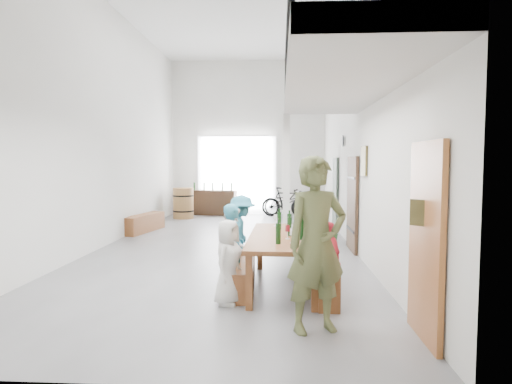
# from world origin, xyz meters

# --- Properties ---
(floor) EXTENTS (12.00, 12.00, 0.00)m
(floor) POSITION_xyz_m (0.00, 0.00, 0.00)
(floor) COLOR slate
(floor) RESTS_ON ground
(room_walls) EXTENTS (12.00, 12.00, 12.00)m
(room_walls) POSITION_xyz_m (0.00, 0.00, 3.55)
(room_walls) COLOR white
(room_walls) RESTS_ON ground
(gateway_portal) EXTENTS (2.80, 0.08, 2.80)m
(gateway_portal) POSITION_xyz_m (-0.40, 5.94, 1.40)
(gateway_portal) COLOR white
(gateway_portal) RESTS_ON ground
(right_wall_decor) EXTENTS (0.07, 8.28, 5.07)m
(right_wall_decor) POSITION_xyz_m (2.70, -1.87, 1.74)
(right_wall_decor) COLOR #99552A
(right_wall_decor) RESTS_ON ground
(balcony) EXTENTS (1.52, 5.62, 4.00)m
(balcony) POSITION_xyz_m (1.98, -3.13, 2.96)
(balcony) COLOR silver
(balcony) RESTS_ON ground
(tasting_table) EXTENTS (1.03, 2.43, 0.79)m
(tasting_table) POSITION_xyz_m (1.22, -3.07, 0.71)
(tasting_table) COLOR brown
(tasting_table) RESTS_ON ground
(bench_inner) EXTENTS (0.36, 1.79, 0.41)m
(bench_inner) POSITION_xyz_m (0.64, -3.08, 0.20)
(bench_inner) COLOR brown
(bench_inner) RESTS_ON ground
(bench_wall) EXTENTS (0.32, 2.08, 0.48)m
(bench_wall) POSITION_xyz_m (1.82, -3.16, 0.24)
(bench_wall) COLOR brown
(bench_wall) RESTS_ON ground
(tableware) EXTENTS (0.37, 1.67, 0.35)m
(tableware) POSITION_xyz_m (1.26, -3.11, 0.93)
(tableware) COLOR black
(tableware) RESTS_ON tasting_table
(side_bench) EXTENTS (0.70, 1.72, 0.47)m
(side_bench) POSITION_xyz_m (-2.50, 1.85, 0.24)
(side_bench) COLOR brown
(side_bench) RESTS_ON ground
(oak_barrel) EXTENTS (0.69, 0.69, 1.02)m
(oak_barrel) POSITION_xyz_m (-2.06, 4.63, 0.51)
(oak_barrel) COLOR brown
(oak_barrel) RESTS_ON ground
(serving_counter) EXTENTS (1.71, 0.69, 0.88)m
(serving_counter) POSITION_xyz_m (-1.23, 5.65, 0.44)
(serving_counter) COLOR #392415
(serving_counter) RESTS_ON ground
(counter_bottles) EXTENTS (1.42, 0.24, 0.28)m
(counter_bottles) POSITION_xyz_m (-1.23, 5.65, 1.02)
(counter_bottles) COLOR black
(counter_bottles) RESTS_ON serving_counter
(guest_left_a) EXTENTS (0.51, 0.64, 1.13)m
(guest_left_a) POSITION_xyz_m (0.49, -3.89, 0.56)
(guest_left_a) COLOR silver
(guest_left_a) RESTS_ON ground
(guest_left_b) EXTENTS (0.38, 0.51, 1.28)m
(guest_left_b) POSITION_xyz_m (0.49, -3.26, 0.64)
(guest_left_b) COLOR teal
(guest_left_b) RESTS_ON ground
(guest_left_c) EXTENTS (0.51, 0.62, 1.18)m
(guest_left_c) POSITION_xyz_m (0.43, -2.76, 0.59)
(guest_left_c) COLOR silver
(guest_left_c) RESTS_ON ground
(guest_left_d) EXTENTS (0.52, 0.87, 1.32)m
(guest_left_d) POSITION_xyz_m (0.51, -2.20, 0.66)
(guest_left_d) COLOR teal
(guest_left_d) RESTS_ON ground
(guest_right_a) EXTENTS (0.45, 0.68, 1.08)m
(guest_right_a) POSITION_xyz_m (1.83, -3.67, 0.54)
(guest_right_a) COLOR red
(guest_right_a) RESTS_ON ground
(guest_right_b) EXTENTS (0.60, 1.17, 1.21)m
(guest_right_b) POSITION_xyz_m (1.71, -2.98, 0.60)
(guest_right_b) COLOR black
(guest_right_b) RESTS_ON ground
(guest_right_c) EXTENTS (0.48, 0.60, 1.07)m
(guest_right_c) POSITION_xyz_m (1.73, -2.29, 0.53)
(guest_right_c) COLOR silver
(guest_right_c) RESTS_ON ground
(host_standing) EXTENTS (0.84, 0.70, 1.95)m
(host_standing) POSITION_xyz_m (1.58, -4.73, 0.98)
(host_standing) COLOR #535A32
(host_standing) RESTS_ON ground
(potted_plant) EXTENTS (0.42, 0.39, 0.41)m
(potted_plant) POSITION_xyz_m (2.45, 0.78, 0.21)
(potted_plant) COLOR #1C4E20
(potted_plant) RESTS_ON ground
(bicycle_near) EXTENTS (1.78, 1.32, 0.89)m
(bicycle_near) POSITION_xyz_m (1.37, 5.46, 0.45)
(bicycle_near) COLOR black
(bicycle_near) RESTS_ON ground
(bicycle_far) EXTENTS (1.76, 0.86, 1.02)m
(bicycle_far) POSITION_xyz_m (1.35, 5.20, 0.51)
(bicycle_far) COLOR black
(bicycle_far) RESTS_ON ground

